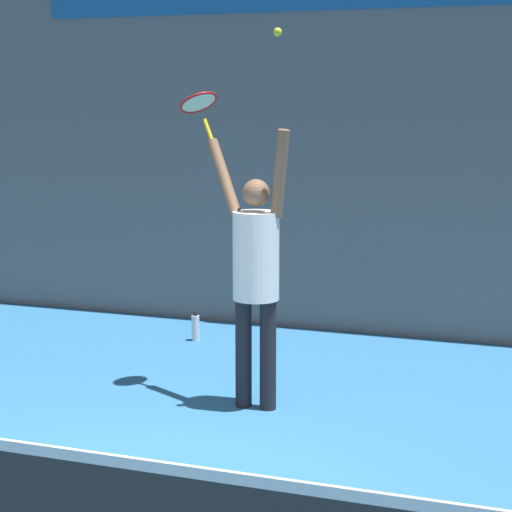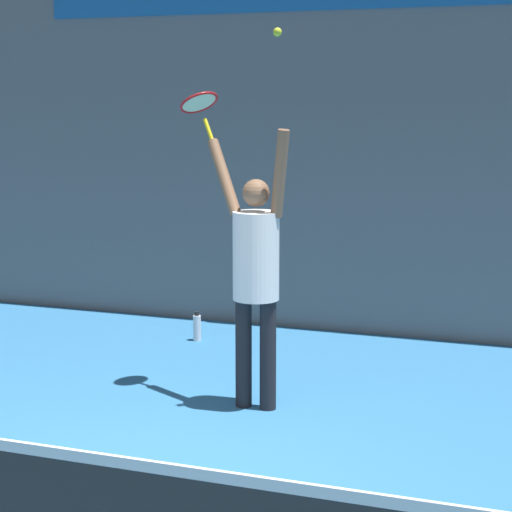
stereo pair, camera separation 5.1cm
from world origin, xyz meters
name	(u,v)px [view 1 (the left image)]	position (x,y,z in m)	size (l,w,h in m)	color
back_wall	(333,91)	(0.00, 4.86, 2.50)	(18.00, 0.10, 5.00)	slate
tennis_player	(256,267)	(0.10, 2.22, 1.14)	(0.82, 0.48, 2.20)	black
tennis_racket	(199,105)	(-0.50, 2.54, 2.37)	(0.42, 0.43, 0.41)	yellow
tennis_ball	(278,32)	(0.31, 2.10, 2.90)	(0.06, 0.06, 0.06)	#CCDB2D
water_bottle	(196,327)	(-1.16, 3.95, 0.14)	(0.08, 0.08, 0.30)	silver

